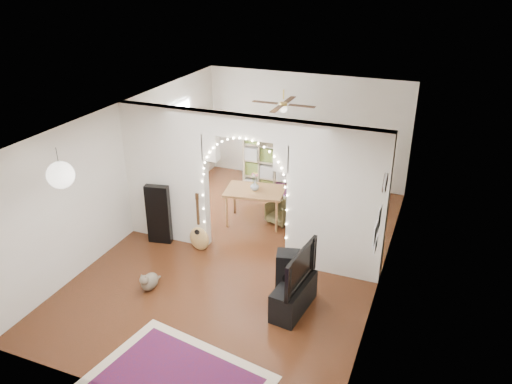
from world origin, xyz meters
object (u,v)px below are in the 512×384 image
at_px(media_console, 294,296).
at_px(dining_table, 255,193).
at_px(bookcase, 277,162).
at_px(floor_speaker, 287,278).
at_px(dining_chair_left, 281,212).
at_px(dining_chair_right, 323,204).
at_px(acoustic_guitar, 199,230).

distance_m(media_console, dining_table, 3.03).
bearing_deg(bookcase, floor_speaker, -45.50).
relative_size(floor_speaker, media_console, 0.93).
bearing_deg(dining_chair_left, dining_chair_right, 60.95).
bearing_deg(acoustic_guitar, bookcase, 77.87).
relative_size(floor_speaker, dining_chair_right, 1.62).
distance_m(acoustic_guitar, dining_chair_right, 2.92).
relative_size(dining_table, dining_chair_left, 2.56).
bearing_deg(dining_chair_right, dining_table, -137.29).
xyz_separation_m(dining_chair_left, dining_chair_right, (0.74, 0.64, 0.03)).
relative_size(dining_chair_left, dining_chair_right, 0.89).
distance_m(media_console, dining_chair_left, 2.94).
xyz_separation_m(bookcase, dining_chair_right, (1.30, -0.68, -0.55)).
height_order(acoustic_guitar, dining_chair_left, acoustic_guitar).
relative_size(floor_speaker, dining_chair_left, 1.81).
xyz_separation_m(floor_speaker, dining_table, (-1.51, 2.36, 0.22)).
xyz_separation_m(floor_speaker, media_console, (0.15, -0.13, -0.22)).
xyz_separation_m(floor_speaker, bookcase, (-1.56, 3.89, 0.35)).
relative_size(bookcase, dining_chair_left, 3.15).
height_order(media_console, dining_chair_right, dining_chair_right).
xyz_separation_m(media_console, dining_chair_left, (-1.15, 2.70, -0.02)).
relative_size(acoustic_guitar, dining_chair_left, 1.97).
xyz_separation_m(acoustic_guitar, dining_chair_left, (1.08, 1.65, -0.21)).
bearing_deg(media_console, dining_chair_left, 119.75).
relative_size(media_console, dining_table, 0.76).
relative_size(acoustic_guitar, media_console, 1.02).
height_order(acoustic_guitar, floor_speaker, acoustic_guitar).
distance_m(acoustic_guitar, dining_chair_left, 1.98).
distance_m(media_console, bookcase, 4.41).
bearing_deg(dining_chair_right, acoustic_guitar, -119.88).
xyz_separation_m(acoustic_guitar, dining_table, (0.57, 1.44, 0.24)).
bearing_deg(dining_chair_right, dining_chair_left, -130.54).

